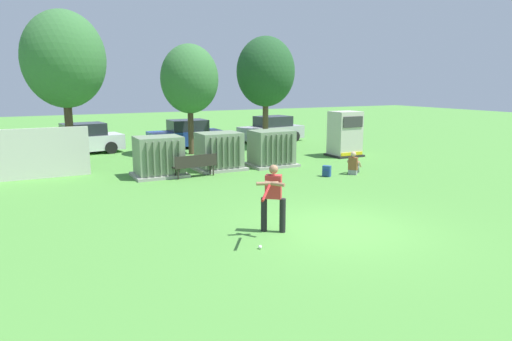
# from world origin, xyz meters

# --- Properties ---
(ground_plane) EXTENTS (96.00, 96.00, 0.00)m
(ground_plane) POSITION_xyz_m (0.00, 0.00, 0.00)
(ground_plane) COLOR #51933D
(fence_panel) EXTENTS (4.80, 0.12, 2.00)m
(fence_panel) POSITION_xyz_m (-7.21, 10.50, 1.00)
(fence_panel) COLOR beige
(fence_panel) RESTS_ON ground
(transformer_west) EXTENTS (2.10, 1.70, 1.62)m
(transformer_west) POSITION_xyz_m (-2.38, 8.80, 0.79)
(transformer_west) COLOR #9E9B93
(transformer_west) RESTS_ON ground
(transformer_mid_west) EXTENTS (2.10, 1.70, 1.62)m
(transformer_mid_west) POSITION_xyz_m (0.35, 9.04, 0.79)
(transformer_mid_west) COLOR #9E9B93
(transformer_mid_west) RESTS_ON ground
(transformer_mid_east) EXTENTS (2.10, 1.70, 1.62)m
(transformer_mid_east) POSITION_xyz_m (2.81, 8.76, 0.79)
(transformer_mid_east) COLOR #9E9B93
(transformer_mid_east) RESTS_ON ground
(generator_enclosure) EXTENTS (1.60, 1.40, 2.30)m
(generator_enclosure) POSITION_xyz_m (7.51, 9.49, 1.14)
(generator_enclosure) COLOR #262626
(generator_enclosure) RESTS_ON ground
(park_bench) EXTENTS (1.83, 0.55, 0.92)m
(park_bench) POSITION_xyz_m (-1.14, 7.92, 0.54)
(park_bench) COLOR #2D2823
(park_bench) RESTS_ON ground
(batter) EXTENTS (1.21, 1.41, 1.74)m
(batter) POSITION_xyz_m (-1.69, 0.54, 0.98)
(batter) COLOR black
(batter) RESTS_ON ground
(sports_ball) EXTENTS (0.09, 0.09, 0.09)m
(sports_ball) POSITION_xyz_m (-2.52, -0.36, 0.04)
(sports_ball) COLOR white
(sports_ball) RESTS_ON ground
(seated_spectator) EXTENTS (0.77, 0.70, 0.96)m
(seated_spectator) POSITION_xyz_m (4.93, 5.55, 0.38)
(seated_spectator) COLOR gray
(seated_spectator) RESTS_ON ground
(backpack) EXTENTS (0.37, 0.38, 0.44)m
(backpack) POSITION_xyz_m (3.65, 5.65, 0.21)
(backpack) COLOR #264C8C
(backpack) RESTS_ON ground
(tree_left) EXTENTS (3.61, 3.61, 6.90)m
(tree_left) POSITION_xyz_m (-5.28, 13.23, 4.73)
(tree_left) COLOR #4C3828
(tree_left) RESTS_ON ground
(tree_center_left) EXTENTS (2.98, 2.98, 5.69)m
(tree_center_left) POSITION_xyz_m (0.69, 13.72, 3.90)
(tree_center_left) COLOR #4C3828
(tree_center_left) RESTS_ON ground
(tree_center_right) EXTENTS (3.29, 3.29, 6.29)m
(tree_center_right) POSITION_xyz_m (5.28, 13.97, 4.32)
(tree_center_right) COLOR brown
(tree_center_right) RESTS_ON ground
(parked_car_left_of_center) EXTENTS (4.40, 2.37, 1.62)m
(parked_car_left_of_center) POSITION_xyz_m (-4.45, 16.48, 0.75)
(parked_car_left_of_center) COLOR silver
(parked_car_left_of_center) RESTS_ON ground
(parked_car_right_of_center) EXTENTS (4.20, 1.92, 1.62)m
(parked_car_right_of_center) POSITION_xyz_m (1.22, 16.14, 0.75)
(parked_car_right_of_center) COLOR navy
(parked_car_right_of_center) RESTS_ON ground
(parked_car_rightmost) EXTENTS (4.39, 2.34, 1.62)m
(parked_car_rightmost) POSITION_xyz_m (7.03, 16.40, 0.75)
(parked_car_rightmost) COLOR #B2B2B7
(parked_car_rightmost) RESTS_ON ground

